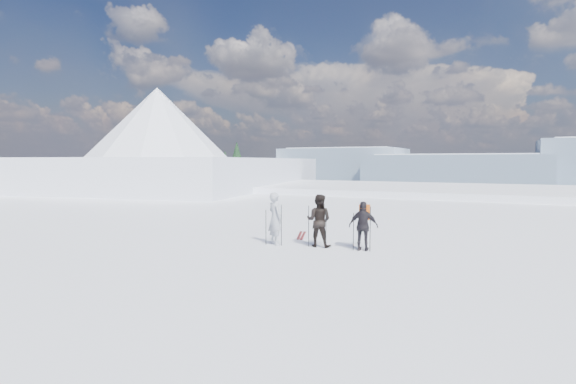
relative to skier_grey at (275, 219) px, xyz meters
name	(u,v)px	position (x,y,z in m)	size (l,w,h in m)	color
lake_basin	(448,268)	(2.51, 27.49, -7.36)	(820.00, 820.00, 71.62)	white
far_mountain_range	(537,172)	(32.11, 452.28, -8.05)	(770.00, 110.00, 53.00)	slate
near_ridge	(194,217)	(-24.17, 26.82, -4.36)	(31.37, 35.68, 25.62)	white
skier_grey	(275,219)	(0.00, 0.00, 0.00)	(0.63, 0.41, 1.72)	#9CA0AA
skier_dark	(319,221)	(1.44, 0.28, -0.02)	(0.82, 0.64, 1.68)	black
skier_pack	(363,226)	(2.90, 0.28, -0.10)	(0.89, 0.37, 1.51)	black
backpack	(365,193)	(2.86, 0.53, 0.89)	(0.32, 0.18, 0.47)	orange
ski_poles	(317,228)	(1.45, 0.09, -0.23)	(3.42, 0.39, 1.37)	black
skis_loose	(301,235)	(0.07, 1.94, -0.84)	(0.81, 1.63, 0.03)	black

